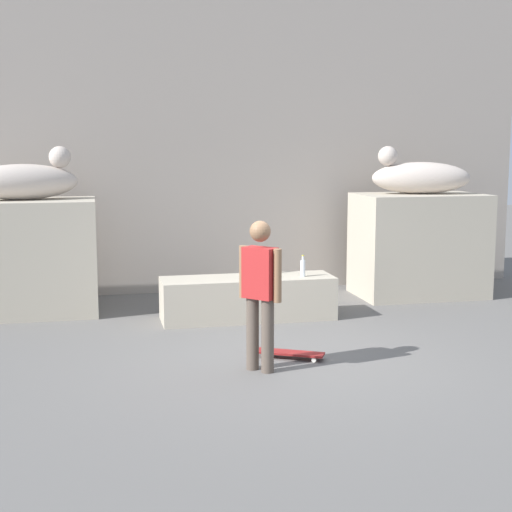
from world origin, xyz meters
TOP-DOWN VIEW (x-y plane):
  - ground_plane at (0.00, 0.00)m, footprint 40.00×40.00m
  - facade_wall at (0.00, 4.55)m, footprint 10.74×0.60m
  - pedestal_left at (-3.12, 3.14)m, footprint 2.05×1.28m
  - pedestal_right at (3.12, 3.14)m, footprint 2.05×1.28m
  - statue_reclining_left at (-3.08, 3.15)m, footprint 1.68×0.88m
  - statue_reclining_right at (3.08, 3.15)m, footprint 1.68×0.90m
  - ledge_block at (0.00, 2.06)m, footprint 2.47×0.74m
  - skater at (-0.37, -0.38)m, footprint 0.40×0.42m
  - skateboard at (0.07, -0.00)m, footprint 0.80×0.56m
  - bottle_green at (0.43, 2.33)m, footprint 0.06×0.06m
  - bottle_clear at (0.78, 1.95)m, footprint 0.07×0.07m

SIDE VIEW (x-z plane):
  - ground_plane at x=0.00m, z-range 0.00..0.00m
  - skateboard at x=0.07m, z-range 0.02..0.10m
  - ledge_block at x=0.00m, z-range 0.00..0.61m
  - bottle_green at x=0.43m, z-range 0.58..0.89m
  - bottle_clear at x=0.78m, z-range 0.58..0.89m
  - pedestal_left at x=-3.12m, z-range 0.00..1.69m
  - pedestal_right at x=3.12m, z-range 0.00..1.69m
  - skater at x=-0.37m, z-range 0.09..1.76m
  - statue_reclining_left at x=-3.08m, z-range 1.58..2.36m
  - statue_reclining_right at x=3.08m, z-range 1.58..2.36m
  - facade_wall at x=0.00m, z-range 0.00..5.73m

